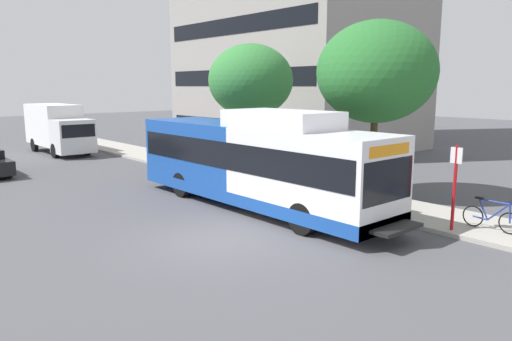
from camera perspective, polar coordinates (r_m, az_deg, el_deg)
ground_plane at (r=21.04m, az=-17.78°, el=-2.79°), size 120.00×120.00×0.00m
sidewalk_curb at (r=23.04m, az=0.44°, el=-1.05°), size 3.00×56.00×0.14m
transit_bus at (r=17.75m, az=-0.11°, el=0.99°), size 2.58×12.25×3.65m
bus_stop_sign_pole at (r=15.64m, az=22.48°, el=-1.20°), size 0.10×0.36×2.60m
bicycle_parked at (r=16.33m, az=26.09°, el=-4.93°), size 0.52×1.76×1.02m
street_tree_near_stop at (r=19.68m, az=14.06°, el=11.22°), size 4.65×4.65×6.85m
street_tree_mid_block at (r=24.71m, az=-0.63°, el=10.60°), size 4.28×4.28×6.44m
box_truck_background at (r=35.12m, az=-22.40°, el=4.75°), size 2.32×7.01×3.25m
lattice_comm_tower at (r=48.08m, az=-6.85°, el=17.84°), size 1.10×1.10×33.09m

